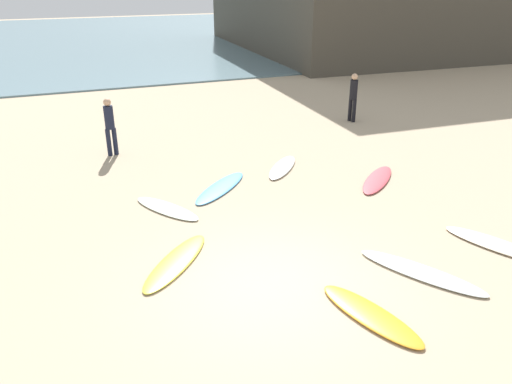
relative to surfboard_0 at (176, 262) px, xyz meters
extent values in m
plane|color=tan|center=(1.40, -1.34, -0.03)|extent=(120.00, 120.00, 0.00)
cube|color=slate|center=(1.40, 36.27, 0.01)|extent=(120.00, 40.00, 0.08)
ellipsoid|color=yellow|center=(0.00, 0.00, 0.00)|extent=(1.93, 2.08, 0.07)
ellipsoid|color=orange|center=(2.60, -2.78, 0.01)|extent=(1.14, 2.14, 0.08)
ellipsoid|color=white|center=(4.19, -2.05, 0.00)|extent=(1.69, 2.41, 0.08)
ellipsoid|color=#D74B55|center=(6.03, 2.09, 0.00)|extent=(2.00, 1.89, 0.08)
ellipsoid|color=silver|center=(0.35, 2.42, 0.00)|extent=(1.49, 2.00, 0.07)
ellipsoid|color=#4D9FE5|center=(1.92, 3.14, 0.00)|extent=(2.09, 2.03, 0.07)
ellipsoid|color=#F3E1C4|center=(6.31, -1.77, 0.00)|extent=(1.40, 2.23, 0.08)
ellipsoid|color=white|center=(4.02, 3.88, 0.01)|extent=(1.69, 1.88, 0.08)
cylinder|color=black|center=(8.42, 7.50, 0.39)|extent=(0.14, 0.14, 0.85)
cylinder|color=black|center=(8.47, 7.31, 0.39)|extent=(0.14, 0.14, 0.85)
cylinder|color=black|center=(8.45, 7.40, 1.16)|extent=(0.34, 0.34, 0.71)
sphere|color=tan|center=(8.45, 7.40, 1.63)|extent=(0.23, 0.23, 0.23)
cylinder|color=#191E33|center=(-0.25, 6.88, 0.38)|extent=(0.14, 0.14, 0.84)
cylinder|color=#191E33|center=(-0.45, 6.82, 0.38)|extent=(0.14, 0.14, 0.84)
cylinder|color=#191E33|center=(-0.35, 6.85, 1.15)|extent=(0.35, 0.35, 0.70)
sphere|color=tan|center=(-0.35, 6.85, 1.61)|extent=(0.23, 0.23, 0.23)
camera|label=1|loc=(-1.61, -8.31, 5.18)|focal=35.17mm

